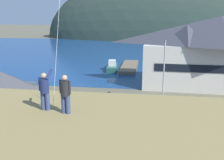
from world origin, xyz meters
TOP-DOWN VIEW (x-y plane):
  - ground_plane at (0.00, 0.00)m, footprint 600.00×600.00m
  - parking_lot_pad at (0.00, 5.00)m, footprint 40.00×20.00m
  - bay_water at (0.00, 60.00)m, footprint 360.00×84.00m
  - far_hill_west_ridge at (11.90, 113.49)m, footprint 123.35×46.21m
  - harbor_lodge at (13.57, 21.43)m, footprint 24.07×11.15m
  - wharf_dock at (-0.90, 33.70)m, footprint 3.20×13.07m
  - moored_boat_wharfside at (-4.23, 31.39)m, footprint 2.65×6.48m
  - parked_car_mid_row_center at (5.80, 0.34)m, footprint 4.33×2.31m
  - parked_car_mid_row_far at (-0.61, 7.19)m, footprint 4.24×2.13m
  - parking_light_pole at (4.86, 10.55)m, footprint 0.24×0.78m
  - person_kite_flyer at (-1.58, -8.61)m, footprint 0.54×0.65m
  - person_companion at (-0.52, -8.88)m, footprint 0.54×0.40m

SIDE VIEW (x-z plane):
  - ground_plane at x=0.00m, z-range 0.00..0.00m
  - far_hill_west_ridge at x=11.90m, z-range -33.13..33.13m
  - bay_water at x=0.00m, z-range 0.00..0.03m
  - parking_lot_pad at x=0.00m, z-range 0.00..0.10m
  - wharf_dock at x=-0.90m, z-range 0.00..0.70m
  - moored_boat_wharfside at x=-4.23m, z-range -0.36..1.80m
  - parked_car_mid_row_center at x=5.80m, z-range 0.15..1.97m
  - parked_car_mid_row_far at x=-0.61m, z-range 0.15..1.97m
  - parking_light_pole at x=4.86m, z-range 0.65..8.61m
  - harbor_lodge at x=13.57m, z-range 0.35..11.12m
  - person_companion at x=-0.52m, z-range 6.62..8.36m
  - person_kite_flyer at x=-1.58m, z-range 6.58..8.43m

